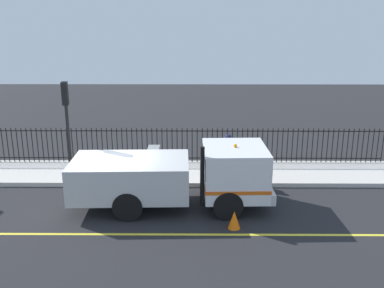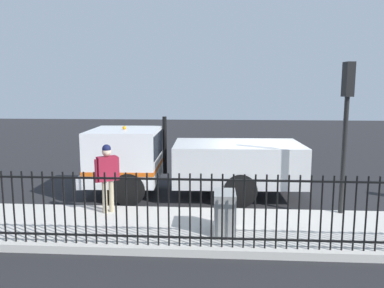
% 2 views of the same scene
% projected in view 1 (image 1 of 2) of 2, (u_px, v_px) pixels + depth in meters
% --- Properties ---
extents(ground_plane, '(56.72, 56.72, 0.00)m').
position_uv_depth(ground_plane, '(113.00, 205.00, 14.89)').
color(ground_plane, '#232326').
rests_on(ground_plane, ground).
extents(sidewalk_slab, '(2.71, 25.78, 0.17)m').
position_uv_depth(sidewalk_slab, '(126.00, 173.00, 17.74)').
color(sidewalk_slab, beige).
rests_on(sidewalk_slab, ground).
extents(lane_marking, '(0.12, 23.20, 0.01)m').
position_uv_depth(lane_marking, '(100.00, 234.00, 12.87)').
color(lane_marking, yellow).
rests_on(lane_marking, ground).
extents(work_truck, '(2.53, 6.75, 2.42)m').
position_uv_depth(work_truck, '(185.00, 173.00, 14.49)').
color(work_truck, white).
rests_on(work_truck, ground).
extents(worker_standing, '(0.48, 0.55, 1.79)m').
position_uv_depth(worker_standing, '(228.00, 152.00, 16.59)').
color(worker_standing, maroon).
rests_on(worker_standing, sidewalk_slab).
extents(iron_fence, '(0.04, 21.95, 1.52)m').
position_uv_depth(iron_fence, '(130.00, 145.00, 18.62)').
color(iron_fence, black).
rests_on(iron_fence, sidewalk_slab).
extents(traffic_light_near, '(0.32, 0.24, 3.84)m').
position_uv_depth(traffic_light_near, '(66.00, 112.00, 15.83)').
color(traffic_light_near, black).
rests_on(traffic_light_near, sidewalk_slab).
extents(utility_cabinet, '(0.74, 0.48, 0.92)m').
position_uv_depth(utility_cabinet, '(154.00, 158.00, 17.90)').
color(utility_cabinet, gray).
rests_on(utility_cabinet, sidewalk_slab).
extents(traffic_cone, '(0.39, 0.39, 0.56)m').
position_uv_depth(traffic_cone, '(234.00, 220.00, 13.18)').
color(traffic_cone, orange).
rests_on(traffic_cone, ground).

